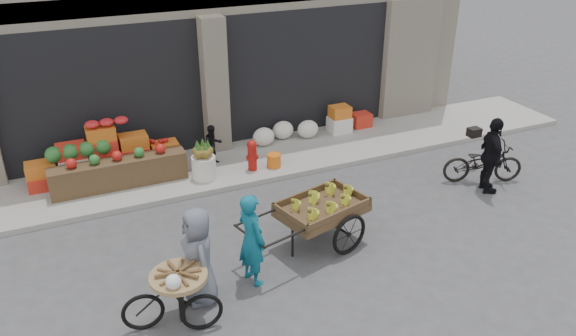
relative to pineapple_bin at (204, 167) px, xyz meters
name	(u,v)px	position (x,y,z in m)	size (l,w,h in m)	color
ground	(307,264)	(0.75, -3.60, -0.37)	(80.00, 80.00, 0.00)	#424244
sidewalk	(230,165)	(0.75, 0.50, -0.31)	(18.00, 2.20, 0.12)	gray
fruit_display	(114,154)	(-1.73, 0.78, 0.30)	(3.10, 1.12, 1.24)	red
pineapple_bin	(204,167)	(0.00, 0.00, 0.00)	(0.52, 0.52, 0.50)	silver
fire_hydrant	(252,154)	(1.10, -0.05, 0.13)	(0.22, 0.22, 0.71)	#A5140F
orange_bucket	(274,160)	(1.60, -0.10, -0.10)	(0.32, 0.32, 0.30)	orange
right_bay_goods	(320,125)	(3.36, 1.10, 0.04)	(3.35, 0.60, 0.70)	silver
seated_person	(213,145)	(0.40, 0.60, 0.21)	(0.45, 0.35, 0.93)	black
banana_cart	(320,207)	(1.21, -3.14, 0.41)	(2.74, 1.63, 1.07)	brown
vendor_woman	(251,239)	(-0.25, -3.64, 0.43)	(0.58, 0.38, 1.60)	#0F5D74
tricycle_cart	(179,290)	(-1.55, -4.12, 0.20)	(1.44, 0.90, 0.95)	#9E7F51
vendor_grey	(199,256)	(-1.14, -3.76, 0.44)	(0.79, 0.52, 1.62)	slate
bicycle	(483,163)	(5.56, -2.38, 0.08)	(0.60, 1.72, 0.90)	black
cyclist	(491,156)	(5.36, -2.78, 0.45)	(0.97, 0.40, 1.65)	black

